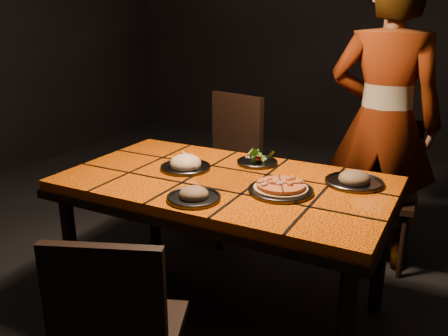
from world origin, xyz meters
The scene contains 11 objects.
room_shell centered at (0.00, 0.00, 1.50)m, with size 6.04×7.04×3.08m.
dining_table centered at (0.00, 0.00, 0.67)m, with size 1.62×0.92×0.75m.
chair_near centered at (0.06, -0.92, 0.50)m, with size 0.51×0.51×0.87m.
chair_far_left centered at (-0.46, 0.90, 0.57)m, with size 0.54×0.54×0.99m.
chair_far_right centered at (0.60, 1.01, 0.52)m, with size 0.44×0.44×0.90m.
diner centered at (0.58, 0.93, 0.90)m, with size 0.66×0.43×1.81m, color brown.
plate_pizza centered at (0.31, -0.05, 0.77)m, with size 0.33×0.33×0.04m.
plate_pasta centered at (-0.26, 0.04, 0.77)m, with size 0.27×0.27×0.09m.
plate_salad centered at (0.04, 0.29, 0.78)m, with size 0.22×0.22×0.07m.
plate_mushroom_a centered at (0.01, -0.31, 0.77)m, with size 0.24×0.24×0.08m.
plate_mushroom_b centered at (0.58, 0.22, 0.77)m, with size 0.28×0.28×0.09m.
Camera 1 is at (1.03, -1.96, 1.54)m, focal length 38.00 mm.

